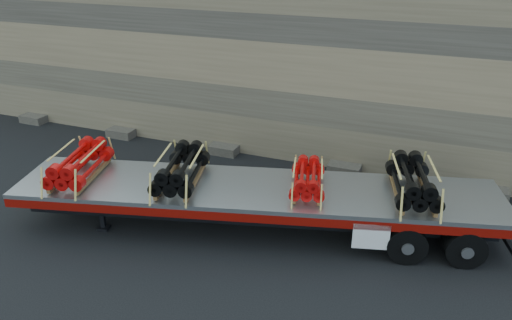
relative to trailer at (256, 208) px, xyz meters
The scene contains 7 objects.
ground 0.80m from the trailer, 162.31° to the left, with size 120.00×120.00×0.00m, color black.
rock_wall 7.19m from the trailer, 93.14° to the left, with size 44.00×3.00×7.00m, color #7A6B54.
trailer is the anchor object (origin of this frame).
bundle_front 5.48m from the trailer, 164.96° to the right, with size 1.21×2.42×0.86m, color red, non-canonical shape.
bundle_midfront 2.50m from the trailer, 164.96° to the right, with size 1.23×2.46×0.87m, color black, non-canonical shape.
bundle_midrear 1.84m from the trailer, 15.04° to the left, with size 0.96×1.92×0.68m, color red, non-canonical shape.
bundle_rear 4.59m from the trailer, 15.04° to the left, with size 1.23×2.45×0.87m, color black, non-canonical shape.
Camera 1 is at (5.24, -12.18, 8.15)m, focal length 35.00 mm.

